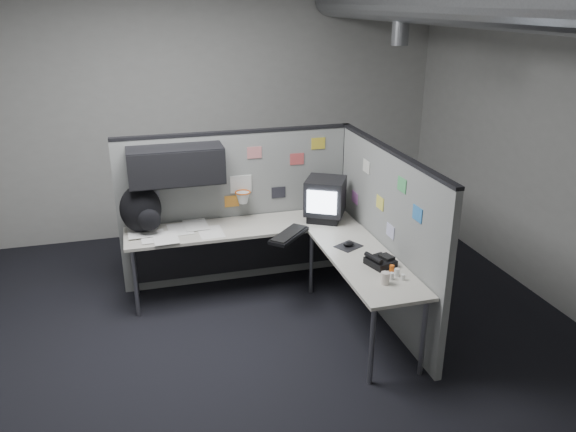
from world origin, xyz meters
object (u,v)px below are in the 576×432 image
object	(u,v)px
monitor	(325,199)
keyboard	(289,235)
desk	(273,245)
phone	(380,261)
backpack	(141,210)

from	to	relation	value
monitor	keyboard	distance (m)	0.63
desk	monitor	distance (m)	0.74
monitor	phone	size ratio (longest dim) A/B	1.93
backpack	desk	bearing A→B (deg)	-22.68
phone	backpack	size ratio (longest dim) A/B	0.56
desk	keyboard	bearing A→B (deg)	-40.40
phone	backpack	distance (m)	2.31
desk	monitor	size ratio (longest dim) A/B	4.48
desk	keyboard	xyz separation A→B (m)	(0.13, -0.11, 0.14)
desk	backpack	size ratio (longest dim) A/B	4.81
backpack	phone	bearing A→B (deg)	-39.24
desk	backpack	bearing A→B (deg)	162.77
phone	desk	bearing A→B (deg)	121.42
desk	phone	xyz separation A→B (m)	(0.71, -0.91, 0.16)
keyboard	phone	world-z (taller)	phone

